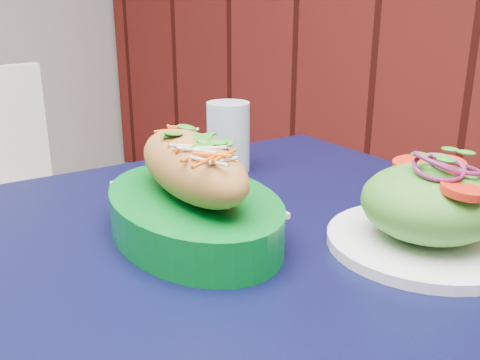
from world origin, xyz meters
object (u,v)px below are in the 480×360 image
Objects in this scene: chair_left at (5,238)px; banh_mi_basket at (193,195)px; salad_plate at (429,210)px; cafe_table at (251,324)px.

chair_left is 0.76m from banh_mi_basket.
salad_plate is (0.23, 0.13, -0.01)m from banh_mi_basket.
chair_left is 0.97m from salad_plate.
cafe_table is 0.81m from chair_left.
chair_left is at bearing -178.74° from salad_plate.
banh_mi_basket is (-0.09, 0.00, 0.14)m from cafe_table.
banh_mi_basket reaches higher than cafe_table.
chair_left is 2.65× the size of banh_mi_basket.
banh_mi_basket reaches higher than salad_plate.
salad_plate is at bearing 44.16° from cafe_table.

